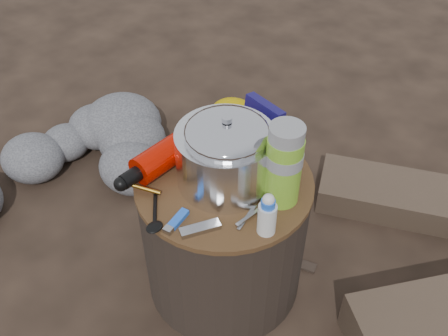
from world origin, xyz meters
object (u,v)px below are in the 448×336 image
Objects in this scene: travel_mug at (285,151)px; camping_pot at (227,153)px; thermos at (284,165)px; fuel_bottle at (173,150)px; stump at (224,234)px.

camping_pot is at bearing -119.62° from travel_mug.
thermos reaches higher than travel_mug.
fuel_bottle is 0.30m from travel_mug.
travel_mug is (0.25, 0.17, 0.02)m from fuel_bottle.
stump is 2.10× the size of thermos.
camping_pot is at bearing -162.39° from thermos.
fuel_bottle is at bearing -167.54° from thermos.
thermos is 0.13m from travel_mug.
camping_pot reaches higher than stump.
thermos is (0.15, 0.04, 0.33)m from stump.
camping_pot is 0.17m from travel_mug.
thermos is 1.94× the size of travel_mug.
stump is 0.37m from thermos.
camping_pot is at bearing -12.59° from stump.
camping_pot is at bearing 11.34° from fuel_bottle.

